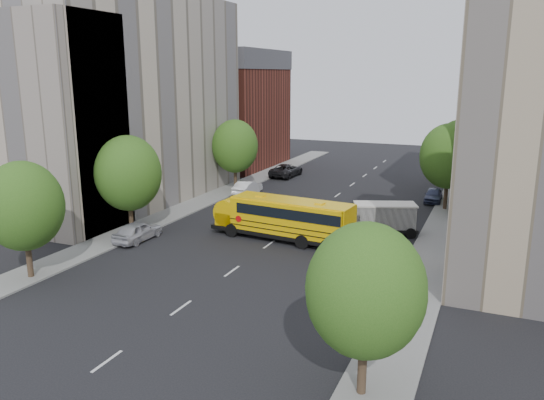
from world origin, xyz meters
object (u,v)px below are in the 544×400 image
Objects in this scene: street_tree_0 at (23,206)px; school_bus at (282,216)px; parked_car_2 at (286,170)px; street_tree_2 at (235,146)px; safari_truck at (379,218)px; parked_car_1 at (247,188)px; parked_car_4 at (433,195)px; parked_car_0 at (137,231)px; street_tree_3 at (366,291)px; street_tree_4 at (449,156)px; street_tree_5 at (459,145)px; street_tree_1 at (128,173)px.

street_tree_0 is 17.92m from school_bus.
street_tree_2 is at bearing 79.18° from parked_car_2.
street_tree_2 is at bearing 90.00° from street_tree_0.
safari_truck is (17.97, -10.26, -3.48)m from street_tree_2.
parked_car_1 is (-15.77, 8.69, -0.60)m from safari_truck.
parked_car_0 is at bearing -132.88° from parked_car_4.
street_tree_4 reaches higher than street_tree_3.
street_tree_0 is at bearing -156.53° from safari_truck.
parked_car_0 is (-20.60, -31.11, -3.94)m from street_tree_5.
street_tree_0 is 10.00m from street_tree_1.
street_tree_3 is 0.60× the size of school_bus.
street_tree_2 is 0.65× the size of school_bus.
street_tree_5 is (-0.00, 12.00, -0.37)m from street_tree_4.
school_bus is at bearing 17.04° from street_tree_1.
street_tree_0 reaches higher than parked_car_4.
street_tree_2 reaches higher than parked_car_0.
street_tree_5 reaches higher than safari_truck.
safari_truck reaches higher than parked_car_4.
street_tree_4 is at bearing -65.95° from parked_car_4.
street_tree_3 is (22.00, -14.00, -0.50)m from street_tree_1.
parked_car_2 is at bearing 116.76° from school_bus.
parked_car_1 is 0.80× the size of parked_car_2.
street_tree_3 is at bearing -90.00° from street_tree_4.
street_tree_2 is (0.00, 18.00, -0.12)m from street_tree_1.
street_tree_0 is 25.46m from safari_truck.
street_tree_1 is 1.96× the size of parked_car_4.
street_tree_5 is 0.63× the size of school_bus.
parked_car_2 is at bearing 115.52° from street_tree_3.
street_tree_4 is 20.33m from parked_car_1.
street_tree_5 is 1.66× the size of parked_car_1.
street_tree_1 reaches higher than street_tree_2.
street_tree_4 is at bearing -176.21° from parked_car_1.
street_tree_2 is at bearing 180.00° from street_tree_4.
street_tree_5 is at bearing 28.61° from street_tree_2.
street_tree_1 reaches higher than parked_car_4.
parked_car_1 is (2.20, 26.43, -3.89)m from street_tree_0.
street_tree_1 is 1.11× the size of street_tree_3.
parked_car_1 is at bearing -168.12° from parked_car_4.
parked_car_0 is (-20.60, 12.89, -3.69)m from street_tree_3.
street_tree_1 is at bearing -38.07° from parked_car_0.
parked_car_0 reaches higher than parked_car_1.
street_tree_4 is at bearing -136.93° from parked_car_0.
street_tree_1 is at bearing -140.71° from street_tree_4.
parked_car_4 is at bearing 45.41° from street_tree_1.
parked_car_1 is at bearing -145.57° from street_tree_5.
street_tree_0 reaches higher than parked_car_1.
parked_car_1 is at bearing -175.46° from street_tree_4.
street_tree_4 is (22.00, 0.00, 0.25)m from street_tree_2.
street_tree_4 reaches higher than street_tree_1.
parked_car_4 is at bearing -98.74° from street_tree_5.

